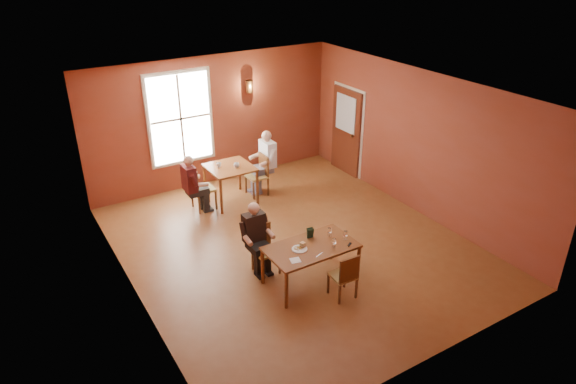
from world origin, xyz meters
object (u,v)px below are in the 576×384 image
main_table (311,264)px  chair_empty (343,275)px  diner_maroon (201,182)px  chair_diner_white (257,175)px  second_table (231,184)px  diner_white (258,166)px  chair_diner_main (266,251)px  diner_main (266,242)px  chair_diner_maroon (203,188)px

main_table → chair_empty: bearing=-68.9°
diner_maroon → chair_diner_white: bearing=90.0°
main_table → chair_empty: size_ratio=1.84×
second_table → diner_white: size_ratio=0.68×
chair_empty → chair_diner_white: (0.59, 4.02, 0.06)m
diner_white → chair_empty: bearing=171.2°
main_table → second_table: 3.43m
chair_diner_main → diner_maroon: size_ratio=0.68×
diner_maroon → diner_main: bearing=0.2°
diner_main → chair_diner_maroon: size_ratio=1.27×
chair_diner_main → diner_maroon: (-0.01, 2.78, 0.20)m
diner_white → diner_maroon: diner_white is taller
diner_main → chair_diner_white: size_ratio=1.32×
chair_diner_main → chair_diner_maroon: (0.02, 2.78, 0.05)m
diner_main → chair_diner_maroon: (0.02, 2.81, -0.13)m
chair_diner_maroon → chair_empty: bearing=10.0°
main_table → chair_diner_maroon: bearing=97.9°
second_table → diner_main: bearing=-103.5°
main_table → diner_maroon: bearing=98.4°
second_table → diner_maroon: size_ratio=0.74×
main_table → diner_main: diner_main is taller
chair_diner_main → diner_main: bearing=90.0°
chair_empty → diner_maroon: bearing=102.7°
second_table → chair_diner_maroon: bearing=180.0°
diner_main → chair_diner_main: bearing=-90.0°
chair_diner_main → chair_empty: (0.73, -1.24, -0.03)m
chair_diner_white → diner_maroon: bearing=90.0°
chair_diner_main → diner_main: (0.00, -0.03, 0.18)m
diner_main → diner_maroon: size_ratio=0.97×
main_table → chair_diner_maroon: chair_diner_maroon is taller
chair_diner_main → second_table: 2.86m
main_table → chair_diner_maroon: (-0.48, 3.43, 0.13)m
chair_diner_white → diner_maroon: diner_maroon is taller
main_table → diner_maroon: (-0.51, 3.43, 0.28)m
chair_diner_white → diner_white: bearing=-90.0°
diner_maroon → chair_diner_main: bearing=0.2°
diner_maroon → diner_white: bearing=90.0°
chair_empty → second_table: size_ratio=0.87×
diner_main → diner_white: (1.35, 2.81, 0.08)m
main_table → diner_white: (0.85, 3.43, 0.34)m
chair_empty → diner_white: bearing=83.5°
main_table → chair_diner_maroon: 3.46m
chair_diner_maroon → main_table: bearing=7.9°
second_table → chair_diner_maroon: chair_diner_maroon is taller
chair_diner_main → diner_white: (1.35, 2.78, 0.26)m
diner_main → chair_diner_maroon: diner_main is taller
chair_diner_main → chair_diner_white: chair_diner_white is taller
chair_diner_maroon → second_table: bearing=90.0°
diner_main → diner_maroon: 2.81m
chair_empty → diner_maroon: size_ratio=0.64×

